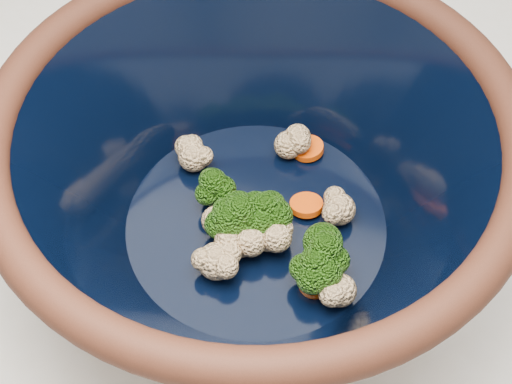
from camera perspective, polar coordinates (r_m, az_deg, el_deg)
The scene contains 3 objects.
counter at distance 1.08m, azimuth 2.53°, elevation -14.07°, with size 1.20×1.20×0.90m, color silver.
mixing_bowl at distance 0.56m, azimuth -0.00°, elevation 1.05°, with size 0.48×0.48×0.18m.
vegetable_pile at distance 0.58m, azimuth 0.67°, elevation -2.41°, with size 0.19×0.18×0.05m.
Camera 1 is at (0.10, -0.41, 1.44)m, focal length 50.00 mm.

